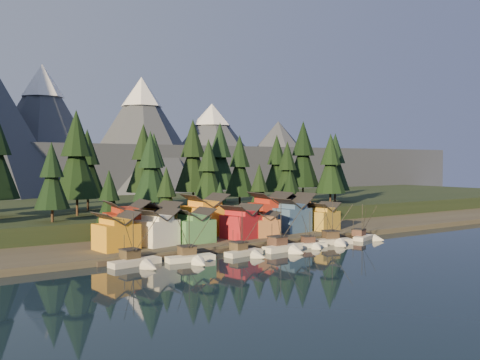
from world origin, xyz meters
TOP-DOWN VIEW (x-y plane):
  - ground at (0.00, 0.00)m, footprint 500.00×500.00m
  - shore_strip at (0.00, 40.00)m, footprint 400.00×50.00m
  - hillside at (0.00, 90.00)m, footprint 420.00×100.00m
  - dock at (0.00, 16.50)m, footprint 80.00×4.00m
  - mountain_ridge at (-4.20, 213.59)m, footprint 560.00×190.00m
  - boat_0 at (-32.70, 10.96)m, footprint 11.61×12.37m
  - boat_1 at (-21.39, 8.64)m, footprint 11.07×11.87m
  - boat_2 at (-7.71, 8.08)m, footprint 10.00×10.64m
  - boat_3 at (3.20, 7.72)m, footprint 10.43×11.27m
  - boat_4 at (12.33, 8.63)m, footprint 8.64×9.09m
  - boat_5 at (20.65, 9.07)m, footprint 10.38×10.99m
  - boat_6 at (33.30, 9.95)m, footprint 8.69×9.27m
  - house_front_0 at (-32.33, 24.14)m, footprint 9.42×9.01m
  - house_front_1 at (-21.98, 24.96)m, footprint 10.02×9.78m
  - house_front_2 at (-12.29, 24.56)m, footprint 8.45×8.52m
  - house_front_3 at (1.24, 23.64)m, footprint 10.01×9.71m
  - house_front_4 at (8.28, 22.69)m, footprint 7.75×8.14m
  - house_front_5 at (20.19, 26.19)m, footprint 9.86×9.13m
  - house_front_6 at (30.27, 24.24)m, footprint 8.97×8.61m
  - house_back_0 at (-26.79, 31.70)m, footprint 10.41×10.07m
  - house_back_1 at (-17.51, 32.59)m, footprint 9.78×9.87m
  - house_back_2 at (-3.89, 33.41)m, footprint 10.73×9.91m
  - house_back_3 at (7.30, 32.92)m, footprint 8.62×7.90m
  - house_back_4 at (17.72, 32.96)m, footprint 10.87×10.51m
  - house_back_5 at (27.83, 33.64)m, footprint 9.28×9.39m
  - tree_hill_2 at (-40.00, 48.00)m, footprint 8.71×8.71m
  - tree_hill_3 at (-30.00, 60.00)m, footprint 12.83×12.83m
  - tree_hill_4 at (-22.00, 75.00)m, footprint 10.95×10.95m
  - tree_hill_5 at (-12.00, 50.00)m, footprint 10.32×10.32m
  - tree_hill_6 at (-4.00, 65.00)m, footprint 10.47×10.47m
  - tree_hill_7 at (6.00, 48.00)m, footprint 9.53×9.53m
  - tree_hill_8 at (14.00, 72.00)m, footprint 12.88×12.88m
  - tree_hill_9 at (22.00, 55.00)m, footprint 10.34×10.34m
  - tree_hill_10 at (30.00, 80.00)m, footprint 12.91×12.91m
  - tree_hill_11 at (38.00, 50.00)m, footprint 9.52×9.52m
  - tree_hill_12 at (46.00, 66.00)m, footprint 10.85×10.85m
  - tree_hill_13 at (56.00, 48.00)m, footprint 10.85×10.85m
  - tree_hill_14 at (64.00, 72.00)m, footprint 13.52×13.52m
  - tree_hill_15 at (0.00, 82.00)m, footprint 12.19×12.19m
  - tree_hill_17 at (68.00, 58.00)m, footprint 11.19×11.19m
  - tree_shore_0 at (-28.00, 40.00)m, footprint 7.64×7.64m
  - tree_shore_1 at (-12.00, 40.00)m, footprint 7.93×7.93m
  - tree_shore_2 at (5.00, 40.00)m, footprint 6.03×6.03m
  - tree_shore_3 at (19.00, 40.00)m, footprint 8.25×8.25m
  - tree_shore_4 at (31.00, 40.00)m, footprint 7.49×7.49m

SIDE VIEW (x-z plane):
  - ground at x=0.00m, z-range 0.00..0.00m
  - dock at x=0.00m, z-range 0.00..1.00m
  - shore_strip at x=0.00m, z-range 0.00..1.50m
  - boat_4 at x=12.33m, z-range -3.04..6.86m
  - boat_2 at x=-7.71m, z-range -3.46..7.66m
  - boat_1 at x=-21.39m, z-range -3.71..8.00m
  - boat_0 at x=-32.70m, z-range -3.81..8.14m
  - boat_6 at x=33.30m, z-range -3.22..7.59m
  - boat_5 at x=20.65m, z-range -3.75..8.64m
  - boat_3 at x=3.20m, z-range -3.87..8.85m
  - hillside at x=0.00m, z-range 0.00..6.00m
  - house_front_4 at x=8.28m, z-range 1.67..8.25m
  - house_back_3 at x=7.30m, z-range 1.70..9.55m
  - house_front_6 at x=30.27m, z-range 1.70..9.62m
  - house_front_2 at x=-12.29m, z-range 1.71..9.97m
  - house_front_0 at x=-32.33m, z-range 1.72..10.22m
  - house_front_1 at x=-21.98m, z-range 1.72..10.34m
  - house_front_3 at x=1.24m, z-range 1.72..10.35m
  - house_front_5 at x=20.19m, z-range 1.74..11.23m
  - house_back_1 at x=-17.51m, z-range 1.74..11.27m
  - house_back_5 at x=27.83m, z-range 1.75..11.97m
  - house_back_0 at x=-26.79m, z-range 1.76..12.12m
  - house_back_4 at x=17.72m, z-range 1.77..12.64m
  - house_back_2 at x=-3.89m, z-range 1.78..12.86m
  - tree_shore_2 at x=5.00m, z-range 2.14..16.19m
  - tree_shore_4 at x=31.00m, z-range 2.31..19.75m
  - tree_shore_0 at x=-28.00m, z-range 2.32..20.12m
  - tree_shore_1 at x=-12.00m, z-range 2.35..20.82m
  - tree_shore_3 at x=19.00m, z-range 2.39..21.61m
  - tree_hill_2 at x=-40.00m, z-range 6.94..27.23m
  - tree_hill_11 at x=38.00m, z-range 7.03..29.21m
  - tree_hill_7 at x=6.00m, z-range 7.03..29.24m
  - tree_hill_5 at x=-12.00m, z-range 7.12..31.16m
  - tree_hill_9 at x=22.00m, z-range 7.12..31.22m
  - tree_hill_6 at x=-4.00m, z-range 7.14..31.54m
  - tree_hill_13 at x=56.00m, z-range 7.18..32.44m
  - tree_hill_12 at x=46.00m, z-range 7.18..32.44m
  - tree_hill_4 at x=-22.00m, z-range 7.19..32.71m
  - tree_hill_17 at x=68.00m, z-range 7.22..33.29m
  - tree_hill_15 at x=0.00m, z-range 7.33..35.73m
  - tree_hill_3 at x=-30.00m, z-range 7.40..37.29m
  - tree_hill_8 at x=14.00m, z-range 7.40..37.41m
  - tree_hill_10 at x=30.00m, z-range 7.41..37.48m
  - tree_hill_14 at x=64.00m, z-range 7.47..38.97m
  - mountain_ridge at x=-4.20m, z-range -18.94..71.06m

